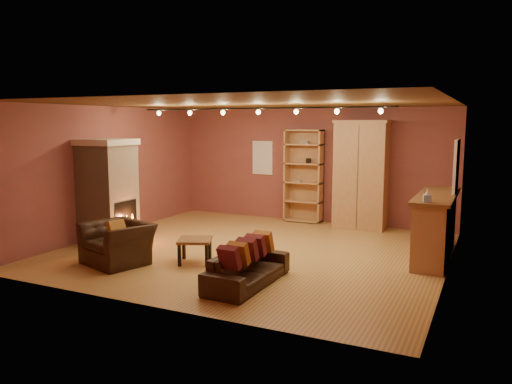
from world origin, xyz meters
The scene contains 16 objects.
floor centered at (0.00, 0.00, 0.00)m, with size 7.00×7.00×0.00m, color #A37739.
ceiling centered at (0.00, 0.00, 2.80)m, with size 7.00×7.00×0.00m, color brown.
back_wall centered at (0.00, 3.25, 1.40)m, with size 7.00×0.02×2.80m, color brown.
left_wall centered at (-3.50, 0.00, 1.40)m, with size 0.02×6.50×2.80m, color brown.
right_wall centered at (3.50, 0.00, 1.40)m, with size 0.02×6.50×2.80m, color brown.
fireplace centered at (-3.04, -0.60, 1.06)m, with size 1.01×0.98×2.12m.
back_window centered at (-1.30, 3.23, 1.55)m, with size 0.56×0.04×0.86m, color white.
bookcase centered at (-0.12, 3.13, 1.16)m, with size 0.93×0.36×2.28m.
armoire centered at (1.34, 2.93, 1.26)m, with size 1.23×0.70×2.50m.
bar_counter centered at (3.20, 0.96, 0.60)m, with size 0.65×2.46×1.18m.
tissue_box centered at (3.15, -0.09, 1.27)m, with size 0.15×0.15×0.23m.
right_window centered at (3.47, 1.40, 1.65)m, with size 0.05×0.90×1.00m, color white.
loveseat centered at (0.79, -1.87, 0.36)m, with size 0.54×1.73×0.73m.
armchair centered at (-1.78, -1.81, 0.48)m, with size 1.27×1.02×0.97m.
coffee_table centered at (-0.58, -1.19, 0.37)m, with size 0.75×0.75×0.43m.
track_rail centered at (0.00, 0.20, 2.68)m, with size 5.20×0.09×0.13m.
Camera 1 is at (4.07, -8.45, 2.46)m, focal length 35.00 mm.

